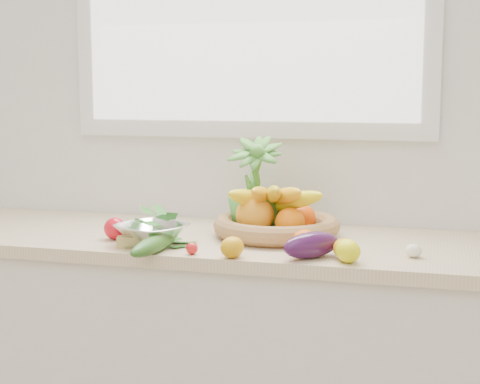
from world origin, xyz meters
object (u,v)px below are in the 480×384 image
(eggplant, at_px, (311,245))
(colander_with_spinach, at_px, (152,227))
(cucumber, at_px, (155,244))
(fruit_basket, at_px, (276,219))
(potted_herb, at_px, (254,187))
(apple, at_px, (115,228))

(eggplant, bearing_deg, colander_with_spinach, 174.96)
(cucumber, distance_m, fruit_basket, 0.43)
(eggplant, distance_m, potted_herb, 0.40)
(apple, bearing_deg, potted_herb, 27.88)
(eggplant, height_order, fruit_basket, fruit_basket)
(colander_with_spinach, bearing_deg, eggplant, -5.04)
(cucumber, xyz_separation_m, fruit_basket, (0.29, 0.32, 0.03))
(potted_herb, bearing_deg, eggplant, -50.88)
(eggplant, distance_m, fruit_basket, 0.31)
(apple, distance_m, eggplant, 0.65)
(apple, xyz_separation_m, fruit_basket, (0.48, 0.18, 0.02))
(cucumber, bearing_deg, fruit_basket, 48.04)
(potted_herb, relative_size, fruit_basket, 0.64)
(apple, bearing_deg, colander_with_spinach, -16.63)
(apple, xyz_separation_m, cucumber, (0.19, -0.14, -0.01))
(potted_herb, distance_m, fruit_basket, 0.13)
(fruit_basket, relative_size, colander_with_spinach, 1.89)
(eggplant, height_order, colander_with_spinach, colander_with_spinach)
(apple, height_order, fruit_basket, fruit_basket)
(apple, distance_m, colander_with_spinach, 0.15)
(apple, xyz_separation_m, colander_with_spinach, (0.14, -0.04, 0.02))
(cucumber, height_order, fruit_basket, fruit_basket)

